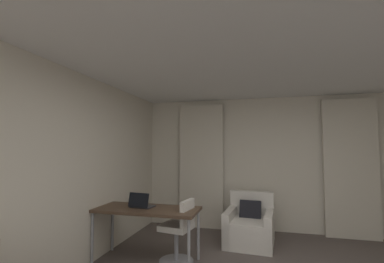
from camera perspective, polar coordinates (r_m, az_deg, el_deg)
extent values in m
cube|color=beige|center=(5.53, 16.41, -6.54)|extent=(5.12, 0.06, 2.60)
cube|color=beige|center=(3.44, -29.06, -8.14)|extent=(0.06, 6.12, 2.60)
cube|color=white|center=(2.70, 18.20, 19.01)|extent=(5.12, 6.12, 0.06)
cube|color=beige|center=(5.53, 1.97, -7.20)|extent=(0.90, 0.06, 2.50)
cube|color=beige|center=(5.62, 30.71, -6.64)|extent=(0.90, 0.06, 2.50)
cube|color=silver|center=(4.87, 12.17, -20.10)|extent=(0.83, 0.92, 0.42)
cube|color=silver|center=(5.12, 12.62, -14.53)|extent=(0.77, 0.20, 0.41)
cube|color=silver|center=(4.82, 16.18, -19.35)|extent=(0.19, 0.87, 0.56)
cube|color=silver|center=(4.90, 8.20, -19.19)|extent=(0.19, 0.87, 0.56)
cube|color=black|center=(4.92, 12.31, -16.24)|extent=(0.38, 0.23, 0.37)
cube|color=#4C3828|center=(4.03, -9.63, -16.04)|extent=(1.49, 0.63, 0.04)
cylinder|color=#99999E|center=(4.66, -16.55, -18.94)|extent=(0.04, 0.04, 0.71)
cylinder|color=#99999E|center=(4.16, 1.35, -21.02)|extent=(0.04, 0.04, 0.71)
cylinder|color=#99999E|center=(4.24, -20.48, -20.48)|extent=(0.04, 0.04, 0.71)
cylinder|color=#99999E|center=(3.67, -0.69, -23.42)|extent=(0.04, 0.04, 0.71)
cylinder|color=gray|center=(4.08, -3.36, -23.20)|extent=(0.06, 0.06, 0.46)
cylinder|color=gray|center=(4.15, -3.37, -25.93)|extent=(0.48, 0.48, 0.04)
cube|color=silver|center=(4.00, -3.34, -19.55)|extent=(0.46, 0.46, 0.08)
cube|color=silver|center=(3.87, -1.00, -16.87)|extent=(0.12, 0.36, 0.34)
cube|color=#2D2D33|center=(4.11, -10.46, -15.38)|extent=(0.35, 0.26, 0.02)
cube|color=black|center=(4.00, -11.31, -14.11)|extent=(0.32, 0.09, 0.20)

